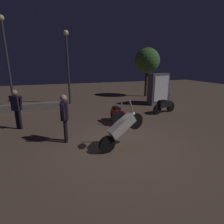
% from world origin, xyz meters
% --- Properties ---
extents(ground_plane, '(40.00, 40.00, 0.00)m').
position_xyz_m(ground_plane, '(0.00, 0.00, 0.00)').
color(ground_plane, brown).
extents(motorcycle_white_foreground, '(1.64, 0.50, 1.63)m').
position_xyz_m(motorcycle_white_foreground, '(-0.13, -0.35, 0.74)').
color(motorcycle_white_foreground, black).
rests_on(motorcycle_white_foreground, ground_plane).
extents(motorcycle_black_parked_left, '(1.64, 0.52, 1.11)m').
position_xyz_m(motorcycle_black_parked_left, '(3.80, 2.96, 0.44)').
color(motorcycle_black_parked_left, black).
rests_on(motorcycle_black_parked_left, ground_plane).
extents(motorcycle_red_parked_right, '(0.37, 1.66, 1.11)m').
position_xyz_m(motorcycle_red_parked_right, '(0.66, 2.07, 0.44)').
color(motorcycle_red_parked_right, black).
rests_on(motorcycle_red_parked_right, ground_plane).
extents(person_rider_beside, '(0.61, 0.43, 1.71)m').
position_xyz_m(person_rider_beside, '(-3.65, 2.76, 1.02)').
color(person_rider_beside, black).
rests_on(person_rider_beside, ground_plane).
extents(person_bystander_far, '(0.30, 0.67, 1.73)m').
position_xyz_m(person_bystander_far, '(-1.83, 0.79, 1.04)').
color(person_bystander_far, black).
rests_on(person_bystander_far, ground_plane).
extents(streetlamp_near, '(0.36, 0.36, 5.55)m').
position_xyz_m(streetlamp_near, '(-4.71, 7.83, 3.48)').
color(streetlamp_near, '#38383D').
rests_on(streetlamp_near, ground_plane).
extents(streetlamp_far, '(0.36, 0.36, 4.80)m').
position_xyz_m(streetlamp_far, '(-1.04, 7.18, 3.07)').
color(streetlamp_far, '#38383D').
rests_on(streetlamp_far, ground_plane).
extents(tree_left_bg, '(2.05, 2.05, 3.99)m').
position_xyz_m(tree_left_bg, '(5.43, 8.05, 2.93)').
color(tree_left_bg, '#4C331E').
rests_on(tree_left_bg, ground_plane).
extents(kiosk_billboard, '(1.68, 0.92, 2.10)m').
position_xyz_m(kiosk_billboard, '(4.74, 5.11, 1.05)').
color(kiosk_billboard, '#595960').
rests_on(kiosk_billboard, ground_plane).
extents(planter_wall_low, '(3.35, 0.50, 0.45)m').
position_xyz_m(planter_wall_low, '(-3.49, 5.85, 0.23)').
color(planter_wall_low, gray).
rests_on(planter_wall_low, ground_plane).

